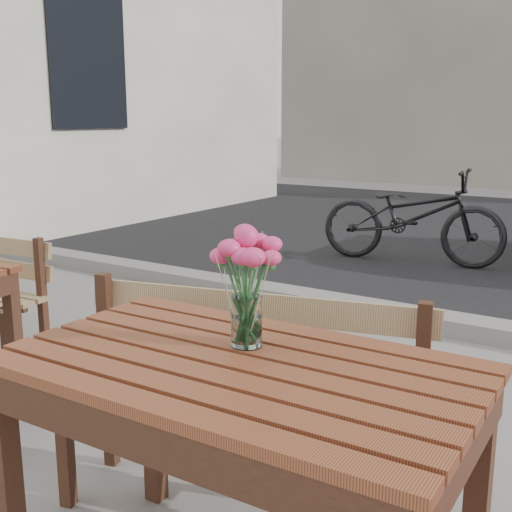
# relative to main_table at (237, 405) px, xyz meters

# --- Properties ---
(main_table) EXTENTS (1.30, 0.78, 0.79)m
(main_table) POSITION_rel_main_table_xyz_m (0.00, 0.00, 0.00)
(main_table) COLOR #562616
(main_table) RESTS_ON ground
(main_bench) EXTENTS (1.42, 0.73, 0.85)m
(main_bench) POSITION_rel_main_table_xyz_m (-0.30, 0.48, -0.15)
(main_bench) COLOR #8F6F4A
(main_bench) RESTS_ON ground
(main_vase) EXTENTS (0.19, 0.19, 0.35)m
(main_vase) POSITION_rel_main_table_xyz_m (-0.04, 0.11, 0.35)
(main_vase) COLOR white
(main_vase) RESTS_ON main_table
(bicycle) EXTENTS (1.88, 0.85, 0.95)m
(bicycle) POSITION_rel_main_table_xyz_m (-1.21, 4.82, -0.18)
(bicycle) COLOR black
(bicycle) RESTS_ON ground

